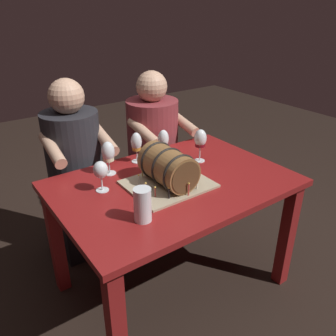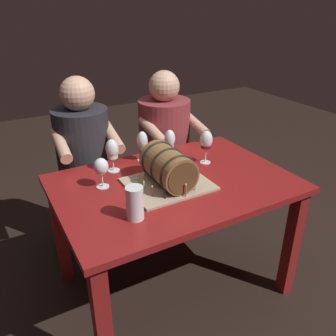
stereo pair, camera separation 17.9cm
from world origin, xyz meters
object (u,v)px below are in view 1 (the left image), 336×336
at_px(barrel_cake, 168,169).
at_px(wine_glass_rose, 163,140).
at_px(wine_glass_empty, 101,171).
at_px(wine_glass_white, 108,153).
at_px(person_seated_right, 153,155).
at_px(person_seated_left, 77,177).
at_px(wine_glass_red, 200,140).
at_px(wine_glass_amber, 136,143).
at_px(beer_pint, 143,206).
at_px(dining_table, 173,199).

distance_m(barrel_cake, wine_glass_rose, 0.34).
relative_size(wine_glass_empty, wine_glass_rose, 0.89).
bearing_deg(wine_glass_rose, barrel_cake, -120.89).
relative_size(wine_glass_white, person_seated_right, 0.16).
distance_m(barrel_cake, person_seated_left, 0.77).
bearing_deg(wine_glass_red, wine_glass_amber, 145.93).
distance_m(beer_pint, person_seated_left, 0.91).
relative_size(dining_table, wine_glass_empty, 7.70).
relative_size(wine_glass_amber, wine_glass_red, 0.92).
bearing_deg(wine_glass_amber, wine_glass_white, -167.10).
xyz_separation_m(wine_glass_rose, person_seated_right, (0.17, 0.38, -0.28)).
distance_m(barrel_cake, wine_glass_white, 0.36).
relative_size(barrel_cake, wine_glass_white, 2.19).
bearing_deg(wine_glass_white, person_seated_left, 99.09).
bearing_deg(barrel_cake, wine_glass_rose, 59.11).
bearing_deg(wine_glass_empty, wine_glass_white, 51.95).
bearing_deg(wine_glass_red, wine_glass_empty, 178.88).
xyz_separation_m(barrel_cake, wine_glass_rose, (0.18, 0.30, 0.02)).
relative_size(barrel_cake, wine_glass_red, 2.09).
xyz_separation_m(dining_table, person_seated_left, (-0.30, 0.66, -0.05)).
height_order(wine_glass_empty, wine_glass_amber, wine_glass_amber).
height_order(wine_glass_red, person_seated_right, person_seated_right).
distance_m(dining_table, person_seated_left, 0.73).
height_order(wine_glass_rose, beer_pint, wine_glass_rose).
xyz_separation_m(wine_glass_rose, beer_pint, (-0.45, -0.49, -0.05)).
distance_m(wine_glass_rose, wine_glass_red, 0.22).
height_order(wine_glass_rose, wine_glass_red, wine_glass_red).
xyz_separation_m(barrel_cake, wine_glass_white, (-0.19, 0.30, 0.03)).
height_order(wine_glass_rose, person_seated_right, person_seated_right).
height_order(dining_table, wine_glass_white, wine_glass_white).
relative_size(wine_glass_amber, beer_pint, 1.18).
distance_m(wine_glass_red, beer_pint, 0.70).
relative_size(wine_glass_white, wine_glass_rose, 1.04).
bearing_deg(wine_glass_empty, dining_table, -19.92).
relative_size(wine_glass_red, beer_pint, 1.28).
relative_size(barrel_cake, person_seated_right, 0.36).
relative_size(wine_glass_white, person_seated_left, 0.16).
height_order(beer_pint, person_seated_left, person_seated_left).
xyz_separation_m(wine_glass_white, wine_glass_amber, (0.21, 0.05, -0.01)).
height_order(barrel_cake, person_seated_left, person_seated_left).
bearing_deg(person_seated_left, wine_glass_white, -80.91).
bearing_deg(beer_pint, barrel_cake, 35.50).
distance_m(dining_table, wine_glass_rose, 0.38).
height_order(wine_glass_white, wine_glass_red, wine_glass_red).
relative_size(wine_glass_amber, person_seated_right, 0.16).
bearing_deg(wine_glass_white, wine_glass_empty, -128.05).
bearing_deg(barrel_cake, person_seated_right, 62.78).
relative_size(beer_pint, person_seated_right, 0.13).
xyz_separation_m(dining_table, wine_glass_red, (0.28, 0.12, 0.25)).
xyz_separation_m(wine_glass_rose, person_seated_left, (-0.43, 0.38, -0.28)).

